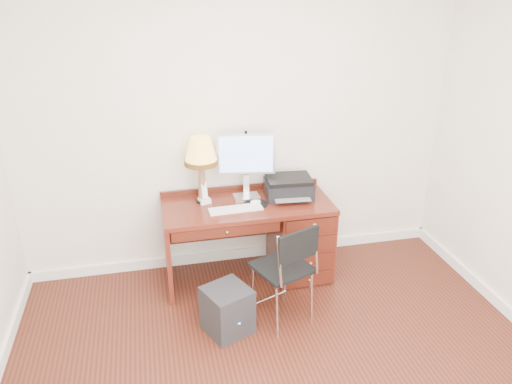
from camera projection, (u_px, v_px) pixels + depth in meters
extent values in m
plane|color=#36140C|center=(289.00, 384.00, 3.48)|extent=(4.00, 4.00, 0.00)
plane|color=white|center=(239.00, 127.00, 4.50)|extent=(4.00, 0.00, 4.00)
cube|color=white|center=(241.00, 253.00, 5.01)|extent=(4.00, 0.03, 0.10)
cube|color=#5E1F13|center=(247.00, 206.00, 4.43)|extent=(1.50, 0.65, 0.04)
cube|color=#5E1F13|center=(300.00, 237.00, 4.68)|extent=(0.50, 0.61, 0.71)
cube|color=#5E1F13|center=(167.00, 252.00, 4.43)|extent=(0.04, 0.61, 0.71)
cube|color=#4A180E|center=(217.00, 221.00, 4.75)|extent=(0.96, 0.03, 0.39)
cube|color=#4A180E|center=(227.00, 232.00, 4.14)|extent=(0.91, 0.03, 0.09)
sphere|color=#BF8C3F|center=(311.00, 255.00, 4.39)|extent=(0.03, 0.03, 0.03)
cube|color=silver|center=(247.00, 196.00, 4.55)|extent=(0.25, 0.20, 0.02)
cube|color=silver|center=(245.00, 184.00, 4.56)|extent=(0.06, 0.04, 0.19)
cube|color=silver|center=(245.00, 154.00, 4.42)|extent=(0.52, 0.13, 0.37)
cube|color=#4C8CF2|center=(246.00, 155.00, 4.40)|extent=(0.47, 0.08, 0.33)
cube|color=white|center=(236.00, 209.00, 4.30)|extent=(0.47, 0.15, 0.02)
cylinder|color=black|center=(256.00, 204.00, 4.41)|extent=(0.21, 0.21, 0.01)
ellipsoid|color=white|center=(256.00, 202.00, 4.40)|extent=(0.10, 0.06, 0.04)
cube|color=black|center=(289.00, 189.00, 4.55)|extent=(0.44, 0.36, 0.15)
cube|color=black|center=(289.00, 179.00, 4.51)|extent=(0.42, 0.34, 0.04)
cylinder|color=black|center=(203.00, 201.00, 4.46)|extent=(0.12, 0.12, 0.02)
cone|color=brown|center=(202.00, 181.00, 4.39)|extent=(0.08, 0.08, 0.36)
cone|color=#FEC650|center=(201.00, 150.00, 4.27)|extent=(0.29, 0.29, 0.22)
cylinder|color=#593814|center=(201.00, 162.00, 4.31)|extent=(0.29, 0.29, 0.04)
cube|color=white|center=(204.00, 200.00, 4.44)|extent=(0.12, 0.12, 0.04)
cube|color=white|center=(204.00, 190.00, 4.40)|extent=(0.06, 0.07, 0.16)
cylinder|color=black|center=(276.00, 190.00, 4.58)|extent=(0.08, 0.08, 0.10)
cube|color=black|center=(282.00, 267.00, 4.00)|extent=(0.53, 0.53, 0.03)
cube|color=black|center=(290.00, 248.00, 3.71)|extent=(0.35, 0.16, 0.25)
cylinder|color=silver|center=(256.00, 282.00, 4.22)|extent=(0.02, 0.02, 0.46)
cylinder|color=silver|center=(296.00, 277.00, 4.29)|extent=(0.02, 0.02, 0.46)
cylinder|color=silver|center=(266.00, 307.00, 3.90)|extent=(0.02, 0.02, 0.46)
cylinder|color=silver|center=(309.00, 301.00, 3.97)|extent=(0.02, 0.02, 0.46)
cylinder|color=silver|center=(267.00, 260.00, 3.71)|extent=(0.02, 0.02, 0.41)
cylinder|color=silver|center=(312.00, 255.00, 3.78)|extent=(0.02, 0.02, 0.41)
cube|color=black|center=(227.00, 310.00, 3.93)|extent=(0.43, 0.43, 0.38)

